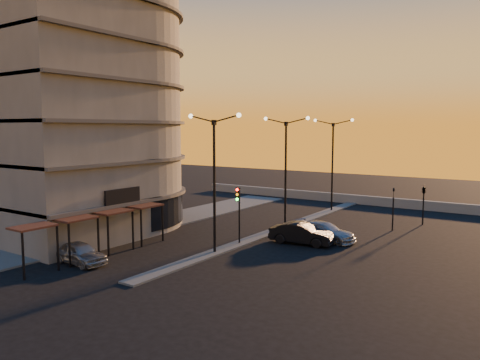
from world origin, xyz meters
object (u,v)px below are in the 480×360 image
streetlamp_mid (286,163)px  car_sedan (302,234)px  car_hatchback (80,253)px  traffic_light_main (238,206)px  car_wagon (324,232)px

streetlamp_mid → car_sedan: size_ratio=2.00×
streetlamp_mid → car_hatchback: (-5.54, -16.75, -4.90)m
streetlamp_mid → car_hatchback: bearing=-108.3°
traffic_light_main → car_hatchback: 11.32m
traffic_light_main → car_wagon: traffic_light_main is taller
traffic_light_main → car_sedan: bearing=37.2°
traffic_light_main → car_wagon: size_ratio=0.87×
streetlamp_mid → car_wagon: streetlamp_mid is taller
streetlamp_mid → car_hatchback: streetlamp_mid is taller
car_hatchback → car_wagon: (10.25, 14.31, 0.02)m
streetlamp_mid → car_sedan: (3.74, -4.29, -4.81)m
car_hatchback → car_sedan: 15.54m
streetlamp_mid → traffic_light_main: 7.62m
traffic_light_main → car_wagon: bearing=44.8°
car_sedan → traffic_light_main: bearing=120.2°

